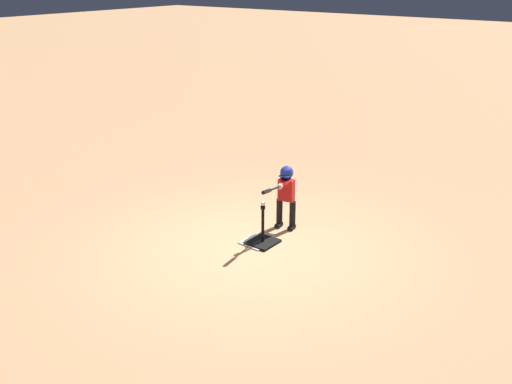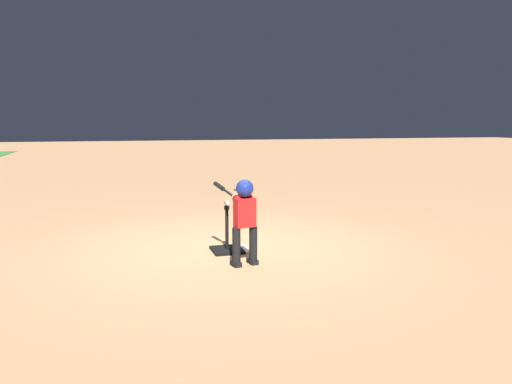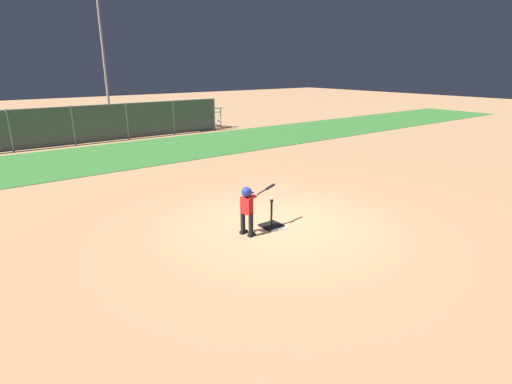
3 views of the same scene
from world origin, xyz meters
TOP-DOWN VIEW (x-y plane):
  - ground_plane at (0.00, 0.00)m, footprint 90.00×90.00m
  - grass_outfield_strip at (0.00, 9.95)m, footprint 56.00×5.47m
  - backstop_fence at (0.00, 13.40)m, footprint 12.87×0.08m
  - home_plate at (-0.18, -0.03)m, footprint 0.47×0.47m
  - batting_tee at (-0.22, 0.05)m, footprint 0.47×0.42m
  - batter_child at (-0.93, 0.00)m, footprint 1.04×0.40m
  - baseball at (-0.22, 0.05)m, footprint 0.07×0.07m
  - bleachers_far_left at (-0.12, 15.08)m, footprint 3.37×1.94m
  - bleachers_right_center at (5.71, 14.91)m, footprint 3.16×2.91m
  - field_light_pole at (4.32, 25.82)m, footprint 1.76×0.44m

SIDE VIEW (x-z plane):
  - ground_plane at x=0.00m, z-range 0.00..0.00m
  - grass_outfield_strip at x=0.00m, z-range 0.00..0.02m
  - home_plate at x=-0.18m, z-range 0.00..0.02m
  - batting_tee at x=-0.22m, z-range -0.25..0.41m
  - bleachers_far_left at x=-0.12m, z-range -0.01..0.89m
  - bleachers_right_center at x=5.71m, z-range -0.01..1.22m
  - baseball at x=-0.22m, z-range 0.65..0.73m
  - batter_child at x=-0.93m, z-range 0.15..1.25m
  - backstop_fence at x=0.00m, z-range 0.05..1.89m
  - field_light_pole at x=4.32m, z-range 1.40..11.37m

